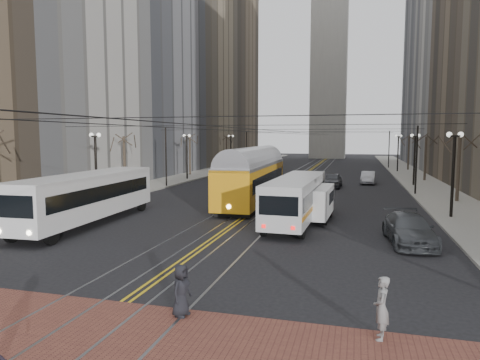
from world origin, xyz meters
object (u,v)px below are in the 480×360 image
Objects in this scene: streetcar at (253,182)px; pedestrian_b at (381,308)px; sedan_silver at (368,178)px; sedan_parked at (409,229)px; sedan_grey at (333,180)px; rear_bus at (296,200)px; pedestrian_a at (181,290)px; cargo_van at (315,204)px; transit_bus at (88,199)px; clock_tower at (330,18)px.

pedestrian_b is (9.10, -22.83, -0.91)m from streetcar.
sedan_parked is at bearing -84.00° from sedan_silver.
sedan_silver is at bearing 53.74° from sedan_grey.
pedestrian_a is (-1.45, -15.53, -0.65)m from rear_bus.
cargo_van is at bearing 130.99° from sedan_parked.
rear_bus reaches higher than sedan_parked.
cargo_van is 3.14× the size of pedestrian_a.
streetcar is (8.11, 11.29, 0.20)m from transit_bus.
clock_tower is 40.70× the size of pedestrian_a.
rear_bus is 25.80m from sedan_silver.
clock_tower is 12.95× the size of cargo_van.
streetcar is 3.01× the size of cargo_van.
rear_bus is at bearing -87.58° from clock_tower.
clock_tower is 98.58m from transit_bus.
streetcar is 24.60m from pedestrian_b.
sedan_grey is 2.92× the size of pedestrian_a.
streetcar is at bearing -115.05° from sedan_silver.
transit_bus is 13.91m from streetcar.
pedestrian_b is at bearing -79.07° from pedestrian_a.
rear_bus is at bearing -161.27° from pedestrian_b.
pedestrian_b is at bearing -72.12° from rear_bus.
rear_bus is at bearing -58.82° from streetcar.
pedestrian_b is at bearing -82.57° from sedan_grey.
transit_bus is at bearing -127.04° from streetcar.
transit_bus is 19.21m from sedan_parked.
transit_bus is 7.93× the size of pedestrian_a.
cargo_van is at bearing -48.78° from streetcar.
streetcar is 14.42m from sedan_grey.
clock_tower is at bearing 95.84° from cargo_van.
transit_bus is 16.18m from pedestrian_a.
transit_bus reaches higher than sedan_parked.
rear_bus is (3.72, -87.97, -34.49)m from clock_tower.
pedestrian_b reaches higher than sedan_grey.
clock_tower is at bearing 87.99° from streetcar.
rear_bus reaches higher than pedestrian_a.
pedestrian_b is (5.89, 0.00, 0.07)m from pedestrian_a.
sedan_parked is at bearing -47.01° from streetcar.
pedestrian_b is at bearing -69.62° from streetcar.
sedan_silver is (9.74, 17.98, -1.07)m from streetcar.
rear_bus is 2.38× the size of sedan_grey.
transit_bus is at bearing 174.47° from sedan_parked.
sedan_grey is at bearing 96.58° from sedan_parked.
clock_tower is 37.48× the size of pedestrian_b.
clock_tower is 12.45× the size of sedan_parked.
sedan_silver is 40.82m from pedestrian_b.
sedan_silver is 41.34m from pedestrian_a.
cargo_van is (4.85, -86.96, -34.83)m from clock_tower.
clock_tower is at bearing 94.36° from rear_bus.
pedestrian_a reaches higher than sedan_silver.
pedestrian_a is 5.89m from pedestrian_b.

